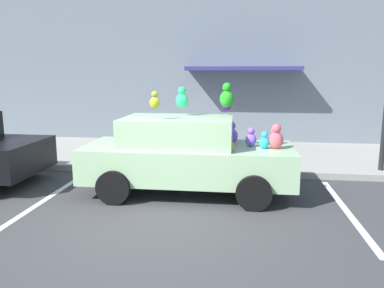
# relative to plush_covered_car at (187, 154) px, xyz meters

# --- Properties ---
(ground_plane) EXTENTS (60.00, 60.00, 0.00)m
(ground_plane) POSITION_rel_plush_covered_car_xyz_m (-0.37, -1.68, -0.81)
(ground_plane) COLOR #38383A
(sidewalk) EXTENTS (24.00, 4.00, 0.15)m
(sidewalk) POSITION_rel_plush_covered_car_xyz_m (-0.37, 3.32, -0.73)
(sidewalk) COLOR gray
(sidewalk) RESTS_ON ground
(storefront_building) EXTENTS (24.00, 1.25, 6.40)m
(storefront_building) POSITION_rel_plush_covered_car_xyz_m (-0.36, 5.47, 2.39)
(storefront_building) COLOR slate
(storefront_building) RESTS_ON ground
(parking_stripe_front) EXTENTS (0.12, 3.60, 0.01)m
(parking_stripe_front) POSITION_rel_plush_covered_car_xyz_m (2.96, -0.68, -0.80)
(parking_stripe_front) COLOR silver
(parking_stripe_front) RESTS_ON ground
(parking_stripe_rear) EXTENTS (0.12, 3.60, 0.01)m
(parking_stripe_rear) POSITION_rel_plush_covered_car_xyz_m (-2.65, -0.68, -0.80)
(parking_stripe_rear) COLOR silver
(parking_stripe_rear) RESTS_ON ground
(plush_covered_car) EXTENTS (4.14, 1.87, 2.23)m
(plush_covered_car) POSITION_rel_plush_covered_car_xyz_m (0.00, 0.00, 0.00)
(plush_covered_car) COLOR #9FC694
(plush_covered_car) RESTS_ON ground
(teddy_bear_on_sidewalk) EXTENTS (0.33, 0.27, 0.63)m
(teddy_bear_on_sidewalk) POSITION_rel_plush_covered_car_xyz_m (1.80, 2.14, -0.36)
(teddy_bear_on_sidewalk) COLOR beige
(teddy_bear_on_sidewalk) RESTS_ON sidewalk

